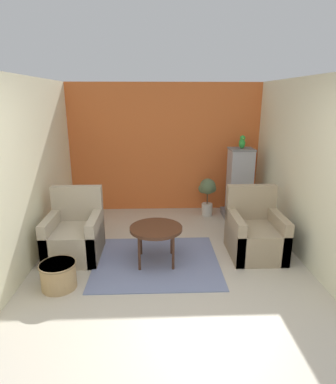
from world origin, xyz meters
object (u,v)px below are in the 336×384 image
object	(u,v)px
armchair_right	(255,234)
birdcage	(239,185)
armchair_left	(75,236)
coffee_table	(156,230)
parrot	(242,142)
wicker_basket	(58,275)
potted_plant	(207,192)

from	to	relation	value
armchair_right	birdcage	xyz separation A→B (m)	(0.14, 1.52, 0.32)
armchair_right	birdcage	size ratio (longest dim) A/B	0.73
armchair_left	birdcage	world-z (taller)	birdcage
coffee_table	armchair_left	distance (m)	1.20
parrot	coffee_table	bearing A→B (deg)	-132.18
coffee_table	wicker_basket	size ratio (longest dim) A/B	1.66
armchair_right	potted_plant	xyz separation A→B (m)	(-0.44, 1.61, 0.17)
parrot	potted_plant	distance (m)	1.12
potted_plant	armchair_left	bearing A→B (deg)	-143.93
armchair_right	wicker_basket	distance (m)	2.72
birdcage	wicker_basket	distance (m)	3.61
birdcage	wicker_basket	bearing A→B (deg)	-139.89
armchair_right	coffee_table	bearing A→B (deg)	-171.82
armchair_left	potted_plant	distance (m)	2.66
potted_plant	wicker_basket	bearing A→B (deg)	-131.99
coffee_table	potted_plant	bearing A→B (deg)	61.55
armchair_right	parrot	xyz separation A→B (m)	(0.14, 1.52, 1.12)
parrot	wicker_basket	xyz separation A→B (m)	(-2.74, -2.31, -1.25)
parrot	wicker_basket	world-z (taller)	parrot
armchair_left	coffee_table	bearing A→B (deg)	-12.13
armchair_left	potted_plant	world-z (taller)	armchair_left
armchair_left	birdcage	bearing A→B (deg)	28.40
coffee_table	armchair_right	xyz separation A→B (m)	(1.43, 0.21, -0.17)
parrot	potted_plant	xyz separation A→B (m)	(-0.58, 0.09, -0.95)
birdcage	potted_plant	distance (m)	0.61
armchair_right	birdcage	world-z (taller)	birdcage
wicker_basket	armchair_right	bearing A→B (deg)	16.80
parrot	armchair_right	bearing A→B (deg)	-95.19
coffee_table	armchair_left	size ratio (longest dim) A/B	0.74
armchair_left	parrot	world-z (taller)	parrot
parrot	armchair_left	bearing A→B (deg)	-151.57
armchair_left	parrot	distance (m)	3.30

